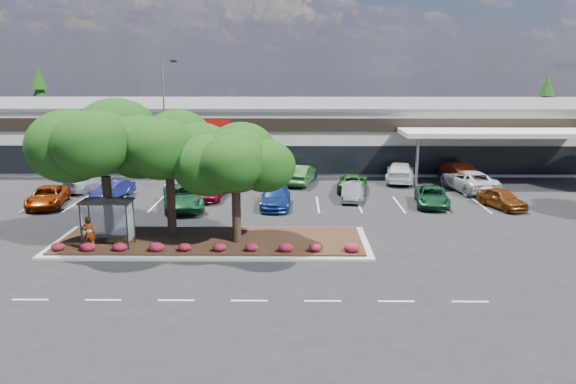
{
  "coord_description": "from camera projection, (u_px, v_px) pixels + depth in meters",
  "views": [
    {
      "loc": [
        2.74,
        -26.78,
        9.98
      ],
      "look_at": [
        2.38,
        6.07,
        2.6
      ],
      "focal_mm": 35.0,
      "sensor_mm": 36.0,
      "label": 1
    }
  ],
  "objects": [
    {
      "name": "ground",
      "position": [
        240.0,
        268.0,
        28.34
      ],
      "size": [
        160.0,
        160.0,
        0.0
      ],
      "primitive_type": "plane",
      "color": "black",
      "rests_on": "ground"
    },
    {
      "name": "retail_store",
      "position": [
        269.0,
        131.0,
        60.73
      ],
      "size": [
        80.4,
        25.2,
        6.25
      ],
      "color": "beige",
      "rests_on": "ground"
    },
    {
      "name": "landscape_island",
      "position": [
        212.0,
        242.0,
        32.24
      ],
      "size": [
        18.0,
        6.0,
        0.26
      ],
      "color": "#9B9C96",
      "rests_on": "ground"
    },
    {
      "name": "lane_markings",
      "position": [
        252.0,
        215.0,
        38.51
      ],
      "size": [
        33.12,
        20.06,
        0.01
      ],
      "color": "silver",
      "rests_on": "ground"
    },
    {
      "name": "shrub_row",
      "position": [
        206.0,
        247.0,
        30.1
      ],
      "size": [
        17.0,
        0.8,
        0.5
      ],
      "primitive_type": null,
      "color": "maroon",
      "rests_on": "landscape_island"
    },
    {
      "name": "bus_shelter",
      "position": [
        108.0,
        209.0,
        30.79
      ],
      "size": [
        2.75,
        1.55,
        2.59
      ],
      "color": "black",
      "rests_on": "landscape_island"
    },
    {
      "name": "island_tree_west",
      "position": [
        105.0,
        170.0,
        31.89
      ],
      "size": [
        7.2,
        7.2,
        7.89
      ],
      "primitive_type": null,
      "color": "#0E390D",
      "rests_on": "landscape_island"
    },
    {
      "name": "island_tree_mid",
      "position": [
        170.0,
        173.0,
        32.6
      ],
      "size": [
        6.6,
        6.6,
        7.32
      ],
      "primitive_type": null,
      "color": "#0E390D",
      "rests_on": "landscape_island"
    },
    {
      "name": "island_tree_east",
      "position": [
        236.0,
        185.0,
        31.18
      ],
      "size": [
        5.8,
        5.8,
        6.5
      ],
      "primitive_type": null,
      "color": "#0E390D",
      "rests_on": "landscape_island"
    },
    {
      "name": "conifer_north_west",
      "position": [
        41.0,
        106.0,
        72.44
      ],
      "size": [
        4.4,
        4.4,
        10.0
      ],
      "primitive_type": "cone",
      "color": "#0E390D",
      "rests_on": "ground"
    },
    {
      "name": "conifer_north_east",
      "position": [
        545.0,
        111.0,
        69.92
      ],
      "size": [
        3.96,
        3.96,
        9.0
      ],
      "primitive_type": "cone",
      "color": "#0E390D",
      "rests_on": "ground"
    },
    {
      "name": "person_waiting",
      "position": [
        89.0,
        234.0,
        30.14
      ],
      "size": [
        0.73,
        0.53,
        1.87
      ],
      "primitive_type": "imported",
      "rotation": [
        0.0,
        0.0,
        3.27
      ],
      "color": "#594C47",
      "rests_on": "landscape_island"
    },
    {
      "name": "light_pole",
      "position": [
        166.0,
        132.0,
        45.67
      ],
      "size": [
        1.43,
        0.67,
        10.58
      ],
      "rotation": [
        0.0,
        0.0,
        0.24
      ],
      "color": "#9B9C96",
      "rests_on": "ground"
    },
    {
      "name": "car_0",
      "position": [
        47.0,
        197.0,
        40.83
      ],
      "size": [
        3.26,
        5.45,
        1.42
      ],
      "primitive_type": "imported",
      "rotation": [
        0.0,
        0.0,
        0.19
      ],
      "color": "#7C2703",
      "rests_on": "ground"
    },
    {
      "name": "car_1",
      "position": [
        113.0,
        189.0,
        43.44
      ],
      "size": [
        2.71,
        4.25,
        1.32
      ],
      "primitive_type": "imported",
      "rotation": [
        0.0,
        0.0,
        -0.36
      ],
      "color": "navy",
      "rests_on": "ground"
    },
    {
      "name": "car_2",
      "position": [
        208.0,
        188.0,
        43.32
      ],
      "size": [
        3.0,
        5.65,
        1.51
      ],
      "primitive_type": "imported",
      "rotation": [
        0.0,
        0.0,
        -0.09
      ],
      "color": "maroon",
      "rests_on": "ground"
    },
    {
      "name": "car_3",
      "position": [
        183.0,
        197.0,
        40.18
      ],
      "size": [
        4.03,
        6.35,
        1.63
      ],
      "primitive_type": "imported",
      "rotation": [
        0.0,
        0.0,
        0.24
      ],
      "color": "#164D27",
      "rests_on": "ground"
    },
    {
      "name": "car_4",
      "position": [
        276.0,
        197.0,
        40.54
      ],
      "size": [
        2.2,
        5.11,
        1.47
      ],
      "primitive_type": "imported",
      "rotation": [
        0.0,
        0.0,
        -0.03
      ],
      "color": "navy",
      "rests_on": "ground"
    },
    {
      "name": "car_5",
      "position": [
        354.0,
        190.0,
        43.15
      ],
      "size": [
        2.29,
        4.23,
        1.37
      ],
      "primitive_type": "imported",
      "rotation": [
        0.0,
        0.0,
        -0.18
      ],
      "color": "#A6A8B1",
      "rests_on": "ground"
    },
    {
      "name": "car_6",
      "position": [
        351.0,
        192.0,
        42.62
      ],
      "size": [
        1.84,
        4.21,
        1.35
      ],
      "primitive_type": "imported",
      "rotation": [
        0.0,
        0.0,
        -0.1
      ],
      "color": "#535258",
      "rests_on": "ground"
    },
    {
      "name": "car_7",
      "position": [
        432.0,
        197.0,
        40.95
      ],
      "size": [
        2.98,
        5.2,
        1.37
      ],
      "primitive_type": "imported",
      "rotation": [
        0.0,
        0.0,
        -0.15
      ],
      "color": "#144223",
      "rests_on": "ground"
    },
    {
      "name": "car_8",
      "position": [
        502.0,
        199.0,
        40.23
      ],
      "size": [
        2.94,
        4.44,
        1.41
      ],
      "primitive_type": "imported",
      "rotation": [
        0.0,
        0.0,
        0.34
      ],
      "color": "#642F0C",
      "rests_on": "ground"
    },
    {
      "name": "car_9",
      "position": [
        89.0,
        183.0,
        45.83
      ],
      "size": [
        3.61,
        5.02,
        1.35
      ],
      "primitive_type": "imported",
      "rotation": [
        0.0,
        0.0,
        2.73
      ],
      "color": "#A2A5AF",
      "rests_on": "ground"
    },
    {
      "name": "car_10",
      "position": [
        204.0,
        178.0,
        47.03
      ],
      "size": [
        3.33,
        6.39,
        1.72
      ],
      "primitive_type": "imported",
      "rotation": [
        0.0,
        0.0,
        3.22
      ],
      "color": "#1D4118",
      "rests_on": "ground"
    },
    {
      "name": "car_11",
      "position": [
        214.0,
        181.0,
        46.62
      ],
      "size": [
        2.87,
        4.29,
        1.34
      ],
      "primitive_type": "imported",
      "rotation": [
        0.0,
        0.0,
        2.74
      ],
      "color": "maroon",
      "rests_on": "ground"
    },
    {
      "name": "car_12",
      "position": [
        301.0,
        174.0,
        48.45
      ],
      "size": [
        2.89,
        5.43,
        1.7
      ],
      "primitive_type": "imported",
      "rotation": [
        0.0,
        0.0,
        2.92
      ],
      "color": "#245220",
      "rests_on": "ground"
    },
    {
      "name": "car_13",
      "position": [
        300.0,
        174.0,
        49.09
      ],
      "size": [
        3.52,
        5.03,
        1.59
      ],
      "primitive_type": "imported",
      "rotation": [
        0.0,
        0.0,
        2.75
      ],
      "color": "navy",
      "rests_on": "ground"
    },
    {
      "name": "car_14",
      "position": [
        353.0,
        182.0,
        46.04
      ],
      "size": [
        2.98,
        5.23,
        1.37
      ],
      "primitive_type": "imported",
      "rotation": [
        0.0,
        0.0,
        2.99
      ],
      "color": "#21531E",
      "rests_on": "ground"
    },
    {
      "name": "car_15",
      "position": [
        400.0,
        172.0,
        49.42
      ],
      "size": [
        3.54,
        6.27,
        1.71
      ],
      "primitive_type": "imported",
      "rotation": [
        0.0,
        0.0,
        2.94
      ],
      "color": "white",
      "rests_on": "ground"
    },
    {
      "name": "car_16",
      "position": [
        456.0,
        171.0,
        49.88
      ],
      "size": [
        2.76,
        5.42,
        1.7
      ],
      "primitive_type": "imported",
      "rotation": [
        0.0,
        0.0,
        3.33
      ],
      "color": "maroon",
      "rests_on": "ground"
    },
    {
      "name": "car_17",
      "position": [
        469.0,
        181.0,
        45.84
      ],
      "size": [
        3.89,
        6.5,
        1.69
      ],
      "primitive_type": "imported",
      "rotation": [
        0.0,
        0.0,
        3.33
      ],
      "color": "silver",
      "rests_on": "ground"
    }
  ]
}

